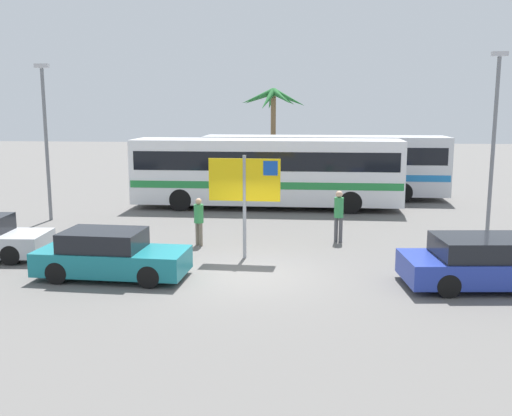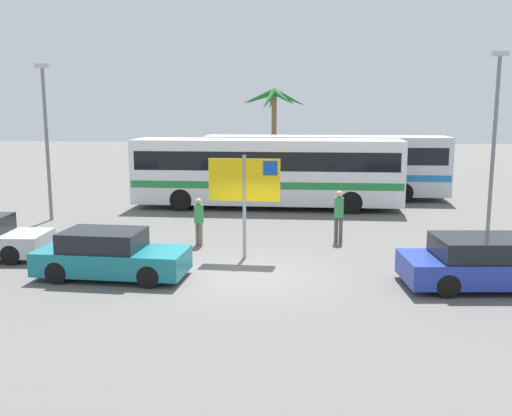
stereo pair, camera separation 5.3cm
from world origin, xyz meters
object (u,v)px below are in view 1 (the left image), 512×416
object	(u,v)px
bus_rear_coach	(324,163)
pedestrian_near_sign	(199,218)
pedestrian_by_bus	(339,212)
car_blue	(489,263)
car_teal	(110,255)
bus_front_coach	(266,170)
ferry_sign	(246,184)

from	to	relation	value
bus_rear_coach	pedestrian_near_sign	xyz separation A→B (m)	(-4.44, -10.78, -0.83)
pedestrian_by_bus	pedestrian_near_sign	distance (m)	4.81
bus_rear_coach	car_blue	world-z (taller)	bus_rear_coach
car_teal	car_blue	bearing A→B (deg)	3.36
bus_front_coach	car_blue	world-z (taller)	bus_front_coach
bus_front_coach	ferry_sign	distance (m)	9.05
bus_rear_coach	ferry_sign	world-z (taller)	ferry_sign
pedestrian_by_bus	pedestrian_near_sign	size ratio (longest dim) A/B	1.11
bus_front_coach	car_teal	size ratio (longest dim) A/B	2.94
bus_front_coach	bus_rear_coach	size ratio (longest dim) A/B	1.00
pedestrian_near_sign	car_blue	bearing A→B (deg)	107.75
pedestrian_near_sign	bus_rear_coach	bearing A→B (deg)	-160.34
car_blue	pedestrian_near_sign	world-z (taller)	pedestrian_near_sign
bus_front_coach	bus_rear_coach	bearing A→B (deg)	49.80
pedestrian_by_bus	pedestrian_near_sign	world-z (taller)	pedestrian_by_bus
bus_rear_coach	car_teal	world-z (taller)	bus_rear_coach
ferry_sign	car_blue	distance (m)	7.21
ferry_sign	car_teal	xyz separation A→B (m)	(-3.48, -2.43, -1.69)
car_blue	pedestrian_near_sign	bearing A→B (deg)	150.02
bus_rear_coach	car_blue	distance (m)	15.14
pedestrian_near_sign	pedestrian_by_bus	bearing A→B (deg)	143.33
ferry_sign	pedestrian_by_bus	distance (m)	4.02
bus_rear_coach	pedestrian_near_sign	world-z (taller)	bus_rear_coach
bus_front_coach	car_blue	xyz separation A→B (m)	(6.67, -11.35, -1.15)
car_blue	pedestrian_by_bus	world-z (taller)	pedestrian_by_bus
bus_front_coach	pedestrian_near_sign	world-z (taller)	bus_front_coach
bus_rear_coach	car_teal	distance (m)	15.97
bus_front_coach	pedestrian_by_bus	world-z (taller)	bus_front_coach
bus_front_coach	pedestrian_near_sign	distance (m)	7.80
car_teal	pedestrian_by_bus	size ratio (longest dim) A/B	2.30
car_teal	car_blue	size ratio (longest dim) A/B	0.88
bus_rear_coach	pedestrian_near_sign	distance (m)	11.69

